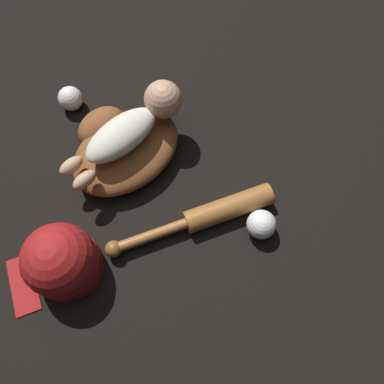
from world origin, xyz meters
name	(u,v)px	position (x,y,z in m)	size (l,w,h in m)	color
ground_plane	(126,139)	(0.00, 0.00, 0.00)	(6.00, 6.00, 0.00)	black
baseball_glove	(122,147)	(-0.05, -0.03, 0.05)	(0.39, 0.35, 0.09)	brown
baby_figure	(135,123)	(-0.01, -0.06, 0.13)	(0.39, 0.19, 0.11)	silver
baseball_bat	(210,214)	(-0.10, -0.35, 0.03)	(0.39, 0.33, 0.06)	#9E602D
baseball	(261,224)	(-0.06, -0.48, 0.04)	(0.08, 0.08, 0.08)	white
baseball_spare	(70,99)	(0.02, 0.21, 0.04)	(0.08, 0.08, 0.08)	white
baseball_cap	(61,261)	(-0.40, -0.09, 0.07)	(0.26, 0.25, 0.18)	maroon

